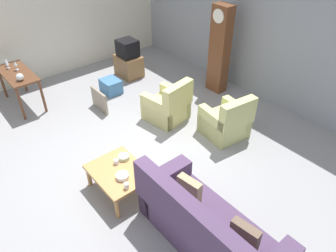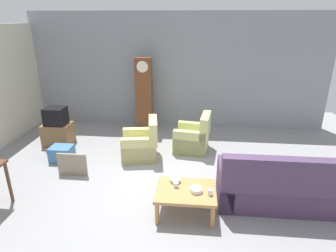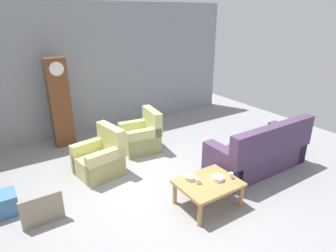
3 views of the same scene
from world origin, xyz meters
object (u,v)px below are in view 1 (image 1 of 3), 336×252
at_px(console_table_dark, 18,78).
at_px(cup_white_porcelain, 126,186).
at_px(coffee_table_wood, 119,174).
at_px(tv_stand_cabinet, 129,66).
at_px(framed_picture_leaning, 99,100).
at_px(wine_glass_mid, 7,63).
at_px(tv_crt, 127,48).
at_px(glass_dome_cloche, 20,77).
at_px(storage_box_blue, 111,86).
at_px(armchair_olive_far, 226,122).
at_px(couch_floral, 207,229).
at_px(wine_glass_tall, 6,61).
at_px(grandfather_clock, 220,50).
at_px(bowl_shallow_green, 124,157).
at_px(wine_glass_short, 15,64).
at_px(armchair_olive_near, 168,107).
at_px(cup_blue_rimmed, 116,162).
at_px(bowl_white_stacked, 122,176).

distance_m(console_table_dark, cup_white_porcelain, 4.02).
height_order(coffee_table_wood, tv_stand_cabinet, tv_stand_cabinet).
height_order(framed_picture_leaning, wine_glass_mid, wine_glass_mid).
relative_size(tv_stand_cabinet, cup_white_porcelain, 7.15).
bearing_deg(tv_crt, glass_dome_cloche, -88.13).
bearing_deg(storage_box_blue, armchair_olive_far, 15.99).
distance_m(couch_floral, wine_glass_mid, 5.61).
distance_m(tv_stand_cabinet, wine_glass_tall, 2.88).
height_order(console_table_dark, glass_dome_cloche, glass_dome_cloche).
xyz_separation_m(armchair_olive_far, grandfather_clock, (-1.40, 1.23, 0.72)).
height_order(bowl_shallow_green, wine_glass_short, wine_glass_short).
distance_m(armchair_olive_near, tv_stand_cabinet, 2.29).
relative_size(console_table_dark, cup_blue_rimmed, 16.13).
bearing_deg(coffee_table_wood, couch_floral, 11.86).
xyz_separation_m(armchair_olive_far, tv_crt, (-3.39, 0.01, 0.45)).
xyz_separation_m(tv_stand_cabinet, wine_glass_tall, (-0.80, -2.70, 0.63)).
height_order(armchair_olive_near, wine_glass_short, wine_glass_short).
bearing_deg(armchair_olive_far, coffee_table_wood, -92.03).
bearing_deg(bowl_white_stacked, armchair_olive_far, 91.85).
bearing_deg(cup_blue_rimmed, wine_glass_tall, -175.02).
relative_size(couch_floral, wine_glass_tall, 12.47).
distance_m(armchair_olive_far, coffee_table_wood, 2.40).
distance_m(framed_picture_leaning, storage_box_blue, 0.78).
relative_size(bowl_white_stacked, wine_glass_short, 0.93).
distance_m(bowl_white_stacked, wine_glass_tall, 4.31).
distance_m(grandfather_clock, wine_glass_tall, 4.81).
bearing_deg(cup_blue_rimmed, bowl_white_stacked, -17.03).
bearing_deg(console_table_dark, wine_glass_mid, -167.58).
distance_m(armchair_olive_far, bowl_white_stacked, 2.45).
distance_m(console_table_dark, cup_blue_rimmed, 3.49).
distance_m(tv_stand_cabinet, wine_glass_mid, 2.87).
bearing_deg(armchair_olive_far, console_table_dark, -144.66).
bearing_deg(wine_glass_mid, bowl_white_stacked, 3.70).
relative_size(cup_white_porcelain, bowl_white_stacked, 0.48).
xyz_separation_m(bowl_shallow_green, wine_glass_short, (-3.55, -0.41, 0.48)).
bearing_deg(cup_blue_rimmed, storage_box_blue, 150.63).
bearing_deg(glass_dome_cloche, couch_floral, 7.36).
height_order(storage_box_blue, glass_dome_cloche, glass_dome_cloche).
relative_size(glass_dome_cloche, bowl_shallow_green, 0.82).
distance_m(coffee_table_wood, console_table_dark, 3.65).
bearing_deg(wine_glass_short, glass_dome_cloche, -11.04).
xyz_separation_m(couch_floral, armchair_olive_far, (-1.51, 2.07, -0.05)).
height_order(storage_box_blue, cup_blue_rimmed, cup_blue_rimmed).
bearing_deg(console_table_dark, bowl_white_stacked, 2.96).
bearing_deg(wine_glass_mid, glass_dome_cloche, 1.14).
distance_m(grandfather_clock, bowl_shallow_green, 3.64).
height_order(tv_crt, wine_glass_mid, wine_glass_mid).
distance_m(couch_floral, bowl_shallow_green, 1.79).
height_order(couch_floral, armchair_olive_far, couch_floral).
distance_m(armchair_olive_near, wine_glass_mid, 3.66).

